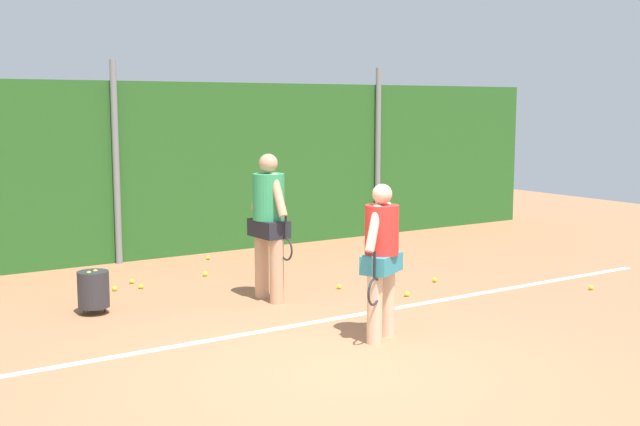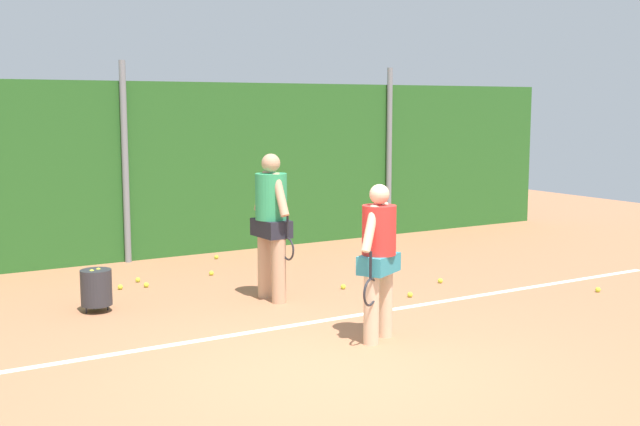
# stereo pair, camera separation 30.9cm
# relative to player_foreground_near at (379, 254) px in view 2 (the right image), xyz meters

# --- Properties ---
(ground_plane) EXTENTS (26.22, 26.22, 0.00)m
(ground_plane) POSITION_rel_player_foreground_near_xyz_m (-0.91, 1.23, -0.90)
(ground_plane) COLOR #B2704C
(hedge_fence_backdrop) EXTENTS (17.04, 0.25, 2.76)m
(hedge_fence_backdrop) POSITION_rel_player_foreground_near_xyz_m (-0.91, 5.55, 0.48)
(hedge_fence_backdrop) COLOR #286023
(hedge_fence_backdrop) RESTS_ON ground_plane
(fence_post_center) EXTENTS (0.10, 0.10, 3.06)m
(fence_post_center) POSITION_rel_player_foreground_near_xyz_m (-0.91, 5.37, 0.63)
(fence_post_center) COLOR gray
(fence_post_center) RESTS_ON ground_plane
(fence_post_right) EXTENTS (0.10, 0.10, 3.06)m
(fence_post_right) POSITION_rel_player_foreground_near_xyz_m (4.00, 5.37, 0.63)
(fence_post_right) COLOR gray
(fence_post_right) RESTS_ON ground_plane
(court_baseline_paint) EXTENTS (12.45, 0.10, 0.01)m
(court_baseline_paint) POSITION_rel_player_foreground_near_xyz_m (-0.91, 0.93, -0.90)
(court_baseline_paint) COLOR white
(court_baseline_paint) RESTS_ON ground_plane
(player_foreground_near) EXTENTS (0.66, 0.49, 1.61)m
(player_foreground_near) POSITION_rel_player_foreground_near_xyz_m (0.00, 0.00, 0.00)
(player_foreground_near) COLOR beige
(player_foreground_near) RESTS_ON ground_plane
(player_midcourt) EXTENTS (0.39, 0.83, 1.81)m
(player_midcourt) POSITION_rel_player_foreground_near_xyz_m (-0.13, 2.09, 0.11)
(player_midcourt) COLOR tan
(player_midcourt) RESTS_ON ground_plane
(ball_hopper) EXTENTS (0.36, 0.36, 0.51)m
(ball_hopper) POSITION_rel_player_foreground_near_xyz_m (-2.16, 2.63, -0.61)
(ball_hopper) COLOR #2D2D33
(ball_hopper) RESTS_ON ground_plane
(tennis_ball_0) EXTENTS (0.07, 0.07, 0.07)m
(tennis_ball_0) POSITION_rel_player_foreground_near_xyz_m (0.34, 4.89, -0.87)
(tennis_ball_0) COLOR #CCDB33
(tennis_ball_0) RESTS_ON ground_plane
(tennis_ball_1) EXTENTS (0.07, 0.07, 0.07)m
(tennis_ball_1) POSITION_rel_player_foreground_near_xyz_m (2.26, 1.75, -0.87)
(tennis_ball_1) COLOR #CCDB33
(tennis_ball_1) RESTS_ON ground_plane
(tennis_ball_2) EXTENTS (0.07, 0.07, 0.07)m
(tennis_ball_2) POSITION_rel_player_foreground_near_xyz_m (0.93, 2.12, -0.87)
(tennis_ball_2) COLOR #CCDB33
(tennis_ball_2) RESTS_ON ground_plane
(tennis_ball_4) EXTENTS (0.07, 0.07, 0.07)m
(tennis_ball_4) POSITION_rel_player_foreground_near_xyz_m (-1.25, 3.55, -0.87)
(tennis_ball_4) COLOR #CCDB33
(tennis_ball_4) RESTS_ON ground_plane
(tennis_ball_5) EXTENTS (0.07, 0.07, 0.07)m
(tennis_ball_5) POSITION_rel_player_foreground_near_xyz_m (1.41, 1.31, -0.87)
(tennis_ball_5) COLOR #CCDB33
(tennis_ball_5) RESTS_ON ground_plane
(tennis_ball_6) EXTENTS (0.07, 0.07, 0.07)m
(tennis_ball_6) POSITION_rel_player_foreground_near_xyz_m (-1.58, 3.61, -0.87)
(tennis_ball_6) COLOR #CCDB33
(tennis_ball_6) RESTS_ON ground_plane
(tennis_ball_7) EXTENTS (0.07, 0.07, 0.07)m
(tennis_ball_7) POSITION_rel_player_foreground_near_xyz_m (-0.21, 3.81, -0.87)
(tennis_ball_7) COLOR #CCDB33
(tennis_ball_7) RESTS_ON ground_plane
(tennis_ball_8) EXTENTS (0.07, 0.07, 0.07)m
(tennis_ball_8) POSITION_rel_player_foreground_near_xyz_m (3.66, 0.28, -0.87)
(tennis_ball_8) COLOR #CCDB33
(tennis_ball_8) RESTS_ON ground_plane
(tennis_ball_9) EXTENTS (0.07, 0.07, 0.07)m
(tennis_ball_9) POSITION_rel_player_foreground_near_xyz_m (-1.24, 3.91, -0.87)
(tennis_ball_9) COLOR #CCDB33
(tennis_ball_9) RESTS_ON ground_plane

